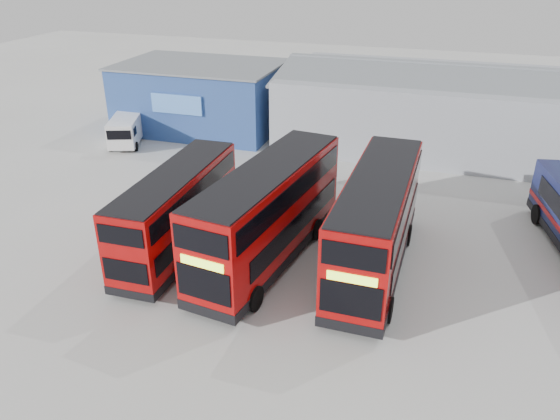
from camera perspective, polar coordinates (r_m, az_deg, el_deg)
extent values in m
plane|color=#A9A9A3|center=(25.05, 3.85, -6.43)|extent=(120.00, 120.00, 0.00)
cube|color=navy|center=(44.28, -8.22, 11.59)|extent=(12.00, 8.00, 5.00)
cube|color=slate|center=(43.72, -8.44, 14.82)|extent=(12.30, 8.30, 0.15)
cube|color=#5390EC|center=(40.63, -10.75, 10.80)|extent=(3.96, 0.15, 1.40)
cube|color=#989DA6|center=(42.14, 21.68, 9.26)|extent=(30.00, 12.00, 5.00)
cube|color=slate|center=(38.78, 22.50, 12.01)|extent=(30.50, 6.33, 1.29)
cube|color=slate|center=(44.25, 22.16, 13.63)|extent=(30.50, 6.33, 1.29)
cube|color=#A00909|center=(26.16, -10.67, 0.01)|extent=(2.42, 9.50, 3.65)
cube|color=black|center=(26.91, -10.38, -3.13)|extent=(2.46, 9.53, 0.41)
cube|color=black|center=(25.59, -8.65, -1.51)|extent=(0.19, 8.02, 0.86)
cube|color=black|center=(26.58, -13.14, -0.83)|extent=(0.19, 8.02, 0.86)
cube|color=black|center=(25.22, -8.55, 1.93)|extent=(0.20, 8.92, 0.86)
cube|color=black|center=(26.22, -13.10, 2.49)|extent=(0.20, 8.92, 0.86)
cube|color=black|center=(30.26, -6.62, 2.94)|extent=(2.03, 0.08, 1.22)
cube|color=black|center=(29.66, -6.78, 5.82)|extent=(2.03, 0.08, 0.86)
cube|color=#C8FF35|center=(29.96, -6.69, 4.37)|extent=(1.62, 0.06, 0.32)
cube|color=black|center=(22.85, -15.85, -6.20)|extent=(1.98, 0.08, 0.99)
cube|color=black|center=(22.06, -16.35, -2.64)|extent=(1.98, 0.08, 0.81)
cube|color=black|center=(25.42, -11.01, 3.74)|extent=(2.28, 9.36, 0.09)
cylinder|color=black|center=(29.14, -5.64, -0.47)|extent=(0.30, 0.94, 0.94)
cylinder|color=black|center=(29.96, -9.48, 0.07)|extent=(0.30, 0.94, 0.94)
cylinder|color=black|center=(24.67, -10.55, -6.14)|extent=(0.30, 0.94, 0.94)
cylinder|color=black|center=(25.64, -14.90, -5.30)|extent=(0.30, 0.94, 0.94)
cube|color=#A00909|center=(24.76, -1.23, -0.24)|extent=(4.07, 11.15, 4.20)
cube|color=black|center=(25.66, -1.19, -4.03)|extent=(4.12, 11.20, 0.47)
cube|color=black|center=(25.86, -3.41, -0.28)|extent=(1.32, 9.16, 0.99)
cube|color=black|center=(24.82, 1.94, -1.46)|extent=(1.32, 9.16, 0.99)
cube|color=black|center=(24.79, -3.98, 2.98)|extent=(1.47, 10.19, 0.99)
cube|color=black|center=(23.70, 1.59, 1.90)|extent=(1.47, 10.19, 0.99)
cube|color=black|center=(20.98, -8.00, -7.72)|extent=(2.32, 0.37, 1.40)
cube|color=black|center=(20.01, -8.33, -3.27)|extent=(2.32, 0.37, 0.99)
cube|color=#C8FF35|center=(20.47, -8.18, -5.56)|extent=(1.86, 0.30, 0.36)
cube|color=black|center=(29.54, 3.56, 2.99)|extent=(2.27, 0.37, 1.14)
cube|color=black|center=(28.85, 3.67, 6.40)|extent=(2.27, 0.37, 0.93)
cube|color=black|center=(23.89, -1.27, 4.32)|extent=(3.90, 10.98, 0.10)
cylinder|color=black|center=(23.46, -8.13, -7.60)|extent=(0.48, 1.11, 1.08)
cylinder|color=black|center=(22.37, -2.71, -9.21)|extent=(0.48, 1.11, 1.08)
cylinder|color=black|center=(28.32, -0.94, -1.00)|extent=(0.48, 1.11, 1.08)
cylinder|color=black|center=(27.42, 3.73, -2.03)|extent=(0.48, 1.11, 1.08)
cube|color=#A00909|center=(24.45, 10.04, -1.13)|extent=(2.70, 10.75, 4.13)
cube|color=black|center=(25.35, 9.72, -4.88)|extent=(2.75, 10.79, 0.46)
cube|color=black|center=(25.21, 7.21, -1.29)|extent=(0.18, 9.08, 0.97)
cube|color=black|center=(24.92, 13.04, -2.14)|extent=(0.18, 9.08, 0.97)
cube|color=black|center=(24.09, 7.24, 1.95)|extent=(0.20, 10.10, 0.97)
cube|color=black|center=(23.80, 13.35, 1.10)|extent=(0.20, 10.10, 0.97)
cube|color=black|center=(20.19, 7.37, -9.31)|extent=(2.30, 0.08, 1.38)
cube|color=black|center=(19.18, 7.68, -4.83)|extent=(2.30, 0.08, 0.97)
cube|color=#C8FF35|center=(19.66, 7.52, -7.14)|extent=(1.84, 0.07, 0.36)
cube|color=black|center=(29.54, 11.67, 2.41)|extent=(2.25, 0.08, 1.12)
cube|color=black|center=(28.87, 12.00, 5.75)|extent=(2.25, 0.08, 0.92)
cube|color=black|center=(23.58, 10.43, 3.38)|extent=(2.55, 10.60, 0.10)
cylinder|color=black|center=(22.46, 4.97, -9.15)|extent=(0.34, 1.07, 1.06)
cylinder|color=black|center=(22.16, 11.22, -10.18)|extent=(0.34, 1.07, 1.06)
cylinder|color=black|center=(27.85, 8.18, -1.80)|extent=(0.34, 1.07, 1.06)
cylinder|color=black|center=(27.61, 13.16, -2.53)|extent=(0.34, 1.07, 1.06)
cube|color=black|center=(33.26, 26.93, 2.83)|extent=(2.25, 0.51, 1.32)
cylinder|color=black|center=(31.93, 25.32, -0.43)|extent=(0.53, 1.10, 1.06)
cube|color=white|center=(42.06, -15.76, 8.19)|extent=(3.36, 5.02, 1.77)
cube|color=black|center=(39.80, -16.49, 7.51)|extent=(1.59, 0.62, 0.65)
cube|color=black|center=(40.83, -17.54, 7.83)|extent=(0.33, 0.80, 0.56)
cube|color=black|center=(40.38, -14.91, 7.97)|extent=(0.33, 0.80, 0.56)
cylinder|color=black|center=(41.07, -17.29, 6.33)|extent=(0.44, 0.71, 0.67)
cylinder|color=black|center=(40.65, -14.84, 6.45)|extent=(0.44, 0.71, 0.67)
cylinder|color=black|center=(43.98, -16.35, 7.75)|extent=(0.44, 0.71, 0.67)
cylinder|color=black|center=(43.58, -14.05, 7.86)|extent=(0.44, 0.71, 0.67)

